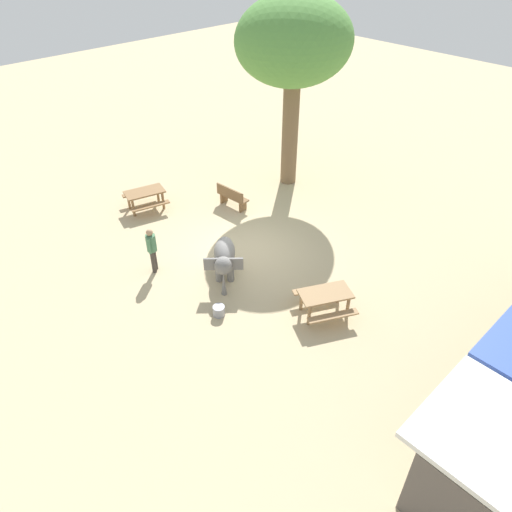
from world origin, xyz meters
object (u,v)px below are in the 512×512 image
Objects in this scene: shade_tree_main at (294,44)px; feed_bucket at (219,311)px; elephant at (224,257)px; market_stall_white at (477,477)px; picnic_table_far at (145,196)px; person_handler at (152,247)px; picnic_table_near at (325,298)px; wooden_bench at (232,197)px.

feed_bucket is (7.58, 4.39, -5.48)m from shade_tree_main.
elephant is 0.23× the size of shade_tree_main.
feed_bucket is at bearing -89.74° from market_stall_white.
market_stall_white reaches higher than elephant.
shade_tree_main is 10.33m from feed_bucket.
elephant is at bearing -80.54° from picnic_table_far.
elephant is 2.37m from person_handler.
market_stall_white is at bearing 57.86° from shade_tree_main.
shade_tree_main is at bearing 159.08° from elephant.
picnic_table_near is 5.59× the size of feed_bucket.
elephant reaches higher than picnic_table_far.
picnic_table_far is 6.90m from feed_bucket.
shade_tree_main is 5.16× the size of wooden_bench.
wooden_bench reaches higher than picnic_table_far.
wooden_bench is at bearing -109.75° from market_stall_white.
person_handler is at bearing -36.78° from picnic_table_near.
elephant is at bearing -136.32° from feed_bucket.
person_handler is 0.89× the size of picnic_table_far.
wooden_bench is at bearing 178.41° from elephant.
picnic_table_far is (2.56, -2.25, 0.12)m from wooden_bench.
elephant is 3.46m from picnic_table_near.
picnic_table_near is (2.04, 6.47, 0.12)m from wooden_bench.
person_handler reaches higher than picnic_table_near.
market_stall_white is (1.25, 8.85, 0.34)m from elephant.
picnic_table_far reaches higher than feed_bucket.
feed_bucket is (0.03, -7.62, -0.98)m from market_stall_white.
shade_tree_main is 6.09m from wooden_bench.
person_handler is at bearing -104.17° from picnic_table_far.
picnic_table_far is at bearing -142.89° from elephant.
elephant is at bearing -4.53° from person_handler.
picnic_table_far is 0.73× the size of market_stall_white.
feed_bucket is (-0.18, 3.08, -0.79)m from person_handler.
market_stall_white is at bearing 90.26° from feed_bucket.
picnic_table_near is at bearing -112.32° from market_stall_white.
elephant is 4.71× the size of feed_bucket.
picnic_table_near is (5.26, 6.46, -5.05)m from shade_tree_main.
elephant is 8.95m from market_stall_white.
picnic_table_near is 1.10× the size of picnic_table_far.
shade_tree_main is 4.03× the size of picnic_table_far.
shade_tree_main reaches higher than feed_bucket.
elephant is at bearing -48.78° from wooden_bench.
picnic_table_far is at bearing -21.33° from shade_tree_main.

